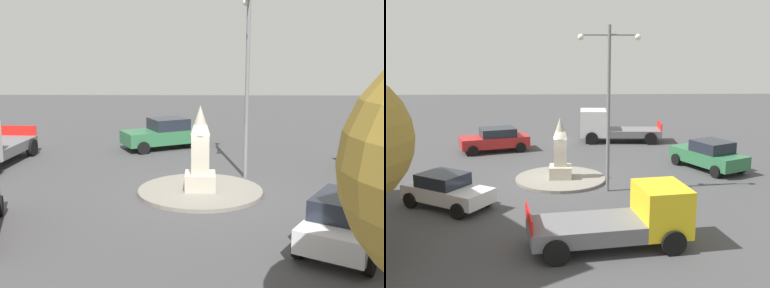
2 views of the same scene
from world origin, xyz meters
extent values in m
plane|color=#424244|center=(0.00, 0.00, 0.00)|extent=(80.00, 80.00, 0.00)
cylinder|color=gray|center=(0.00, 0.00, 0.07)|extent=(4.50, 4.50, 0.14)
cube|color=#B2AA99|center=(0.00, 0.00, 0.44)|extent=(1.09, 1.09, 0.60)
cube|color=#B2AA99|center=(0.00, 0.00, 1.44)|extent=(0.64, 0.64, 1.40)
cone|color=#B2AA99|center=(0.00, 0.00, 2.66)|extent=(0.70, 0.70, 1.04)
cylinder|color=slate|center=(2.19, -1.83, 3.76)|extent=(0.16, 0.16, 7.52)
sphere|color=#F2EACC|center=(3.43, -1.83, 6.99)|extent=(0.28, 0.28, 0.28)
cube|color=silver|center=(-4.67, -3.86, 0.61)|extent=(4.12, 3.42, 0.59)
cube|color=#1E232D|center=(-4.88, -3.73, 1.17)|extent=(2.35, 2.26, 0.53)
cylinder|color=black|center=(-3.10, -3.84, 0.32)|extent=(0.66, 0.52, 0.64)
cylinder|color=black|center=(-5.38, -2.45, 0.32)|extent=(0.66, 0.52, 0.64)
cylinder|color=black|center=(-6.25, -3.87, 0.32)|extent=(0.66, 0.52, 0.64)
cube|color=#2D6B42|center=(8.00, 1.94, 0.66)|extent=(3.61, 4.65, 0.68)
cube|color=#1E232D|center=(8.12, 1.70, 1.30)|extent=(2.34, 2.42, 0.60)
cylinder|color=black|center=(6.49, 2.85, 0.32)|extent=(0.49, 0.67, 0.64)
cylinder|color=black|center=(8.11, 3.69, 0.32)|extent=(0.49, 0.67, 0.64)
cylinder|color=black|center=(7.89, 0.18, 0.32)|extent=(0.49, 0.67, 0.64)
cylinder|color=black|center=(9.50, 1.03, 0.32)|extent=(0.49, 0.67, 0.64)
cube|color=slate|center=(4.96, 9.34, 0.65)|extent=(3.84, 2.20, 0.46)
cube|color=red|center=(6.80, 9.25, 1.13)|extent=(0.15, 1.94, 0.50)
cylinder|color=black|center=(6.01, 8.27, 0.42)|extent=(0.85, 0.32, 0.84)
cube|color=yellow|center=(3.49, -7.72, 1.23)|extent=(1.91, 2.27, 1.63)
cylinder|color=black|center=(3.36, -6.71, 0.42)|extent=(0.87, 0.42, 0.84)
camera|label=1|loc=(-16.13, -0.01, 4.96)|focal=43.41mm
camera|label=2|loc=(0.17, -23.12, 6.79)|focal=44.87mm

